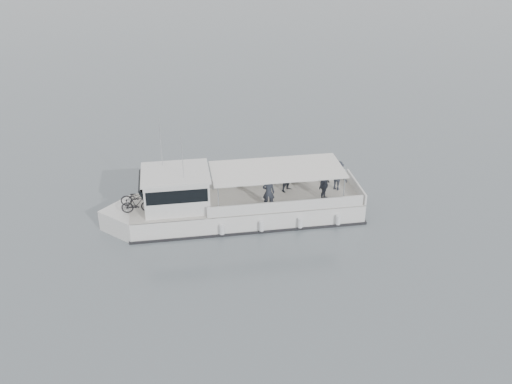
# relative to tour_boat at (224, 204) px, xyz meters

# --- Properties ---
(ground) EXTENTS (1400.00, 1400.00, 0.00)m
(ground) POSITION_rel_tour_boat_xyz_m (-3.64, 1.84, -0.92)
(ground) COLOR slate
(ground) RESTS_ON ground
(tour_boat) EXTENTS (12.80, 7.85, 5.58)m
(tour_boat) POSITION_rel_tour_boat_xyz_m (0.00, 0.00, 0.00)
(tour_boat) COLOR white
(tour_boat) RESTS_ON ground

